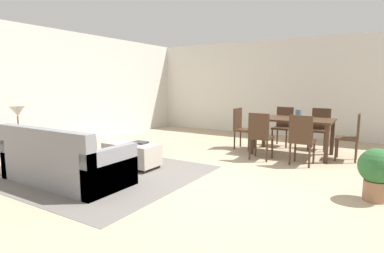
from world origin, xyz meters
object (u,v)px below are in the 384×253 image
at_px(table_lamp, 17,112).
at_px(dining_chair_near_right, 302,137).
at_px(couch, 64,163).
at_px(dining_chair_head_west, 241,126).
at_px(dining_table, 292,123).
at_px(dining_chair_far_right, 320,126).
at_px(dining_chair_far_left, 283,124).
at_px(potted_plant, 377,171).
at_px(dining_chair_near_left, 260,134).
at_px(book_on_ottoman, 140,142).
at_px(dining_chair_head_east, 352,134).
at_px(vase_centerpiece, 298,114).
at_px(ottoman_table, 132,154).
at_px(side_table, 20,143).

distance_m(table_lamp, dining_chair_near_right, 4.98).
height_order(couch, dining_chair_head_west, dining_chair_head_west).
height_order(dining_table, dining_chair_far_right, dining_chair_far_right).
xyz_separation_m(dining_table, dining_chair_far_right, (0.40, 0.86, -0.15)).
bearing_deg(dining_table, dining_chair_far_left, 115.99).
bearing_deg(couch, dining_chair_head_west, 70.11).
xyz_separation_m(table_lamp, dining_table, (3.76, 3.58, -0.32)).
height_order(dining_chair_head_west, potted_plant, dining_chair_head_west).
relative_size(dining_chair_near_left, dining_chair_far_left, 1.00).
distance_m(dining_table, book_on_ottoman, 3.18).
xyz_separation_m(dining_chair_near_right, dining_chair_head_east, (0.75, 0.87, 0.00)).
distance_m(dining_chair_head_west, book_on_ottoman, 2.59).
relative_size(vase_centerpiece, potted_plant, 0.28).
distance_m(ottoman_table, dining_chair_near_right, 3.05).
height_order(side_table, vase_centerpiece, vase_centerpiece).
height_order(table_lamp, dining_table, table_lamp).
relative_size(couch, dining_chair_near_right, 2.17).
distance_m(dining_table, dining_chair_head_east, 1.12).
bearing_deg(ottoman_table, dining_chair_far_left, 62.06).
distance_m(dining_chair_near_left, dining_chair_far_left, 1.65).
distance_m(table_lamp, dining_chair_far_left, 5.56).
height_order(couch, table_lamp, table_lamp).
bearing_deg(dining_chair_near_left, table_lamp, -140.54).
height_order(ottoman_table, side_table, side_table).
xyz_separation_m(couch, dining_chair_far_left, (2.06, 4.49, 0.22)).
height_order(table_lamp, dining_chair_near_right, table_lamp).
xyz_separation_m(ottoman_table, table_lamp, (-1.59, -1.08, 0.74)).
xyz_separation_m(dining_table, potted_plant, (1.55, -2.08, -0.27)).
relative_size(dining_chair_far_left, book_on_ottoman, 3.54).
height_order(dining_chair_near_left, book_on_ottoman, dining_chair_near_left).
relative_size(dining_chair_far_right, dining_chair_head_east, 1.00).
xyz_separation_m(side_table, table_lamp, (0.00, 0.00, 0.53)).
relative_size(couch, potted_plant, 2.97).
xyz_separation_m(couch, potted_plant, (4.01, 1.58, 0.10)).
relative_size(table_lamp, vase_centerpiece, 2.81).
bearing_deg(dining_chair_near_right, dining_chair_far_right, 88.80).
xyz_separation_m(dining_chair_far_left, dining_chair_head_east, (1.52, -0.79, 0.00)).
bearing_deg(dining_chair_near_right, dining_chair_head_west, 150.84).
relative_size(table_lamp, dining_chair_far_right, 0.57).
height_order(dining_chair_near_right, book_on_ottoman, dining_chair_near_right).
bearing_deg(dining_chair_near_left, potted_plant, -32.80).
height_order(ottoman_table, dining_chair_near_right, dining_chair_near_right).
height_order(dining_chair_near_right, dining_chair_far_right, same).
distance_m(table_lamp, vase_centerpiece, 5.29).
xyz_separation_m(dining_table, book_on_ottoman, (-2.04, -2.43, -0.22)).
bearing_deg(dining_chair_far_left, side_table, -127.26).
relative_size(dining_table, dining_chair_head_east, 1.71).
distance_m(dining_table, dining_chair_near_left, 0.93).
distance_m(dining_table, dining_chair_far_right, 0.96).
distance_m(table_lamp, dining_chair_near_left, 4.37).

